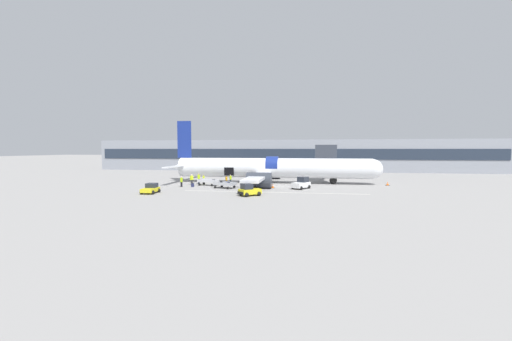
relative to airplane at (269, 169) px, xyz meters
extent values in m
plane|color=gray|center=(1.21, -4.89, -2.54)|extent=(500.00, 500.00, 0.00)
cube|color=silver|center=(1.98, -11.83, -2.53)|extent=(25.48, 0.41, 0.01)
cube|color=gray|center=(1.21, 32.82, 1.69)|extent=(107.56, 9.04, 8.45)
cube|color=#232D3D|center=(1.21, 28.24, 2.11)|extent=(105.41, 0.16, 2.70)
cylinder|color=#4C4C51|center=(9.74, 8.42, -0.75)|extent=(0.60, 0.60, 3.57)
cube|color=silver|center=(9.74, 8.42, 2.45)|extent=(2.84, 13.42, 2.84)
cube|color=#333842|center=(9.74, 2.31, 2.45)|extent=(3.69, 1.60, 3.41)
cylinder|color=white|center=(0.51, 0.00, 0.12)|extent=(33.55, 3.42, 3.42)
sphere|color=white|center=(17.29, 0.00, 0.12)|extent=(3.24, 3.24, 3.24)
cone|color=white|center=(-16.27, 0.00, 0.12)|extent=(3.93, 3.14, 3.14)
cylinder|color=navy|center=(0.51, -0.03, 0.43)|extent=(2.01, 3.42, 3.42)
cube|color=navy|center=(-15.63, 0.00, 5.16)|extent=(2.56, 0.28, 6.66)
cube|color=white|center=(-15.65, -4.08, 0.46)|extent=(1.04, 8.16, 0.20)
cube|color=white|center=(-15.65, 4.08, 0.46)|extent=(1.04, 8.16, 0.20)
cube|color=white|center=(-0.83, -7.80, -0.82)|extent=(2.47, 14.57, 0.40)
cube|color=white|center=(-0.83, 7.80, -0.82)|extent=(2.47, 14.57, 0.40)
cylinder|color=#333842|center=(-0.63, -7.83, -1.31)|extent=(3.75, 2.39, 2.39)
cylinder|color=#333842|center=(-0.63, 7.83, -1.31)|extent=(3.75, 2.39, 2.39)
cube|color=black|center=(-6.87, -1.69, -0.48)|extent=(1.70, 0.12, 1.40)
cylinder|color=#56565B|center=(10.91, 0.00, -1.32)|extent=(0.22, 0.22, 1.18)
sphere|color=black|center=(10.91, 0.00, -1.91)|extent=(1.25, 1.25, 1.25)
cylinder|color=#56565B|center=(-2.85, -2.41, -1.32)|extent=(0.22, 0.22, 1.18)
sphere|color=black|center=(-2.85, -2.41, -1.91)|extent=(1.25, 1.25, 1.25)
cylinder|color=#56565B|center=(-2.85, 2.41, -1.32)|extent=(0.22, 0.22, 1.18)
sphere|color=black|center=(-2.85, 2.41, -1.91)|extent=(1.25, 1.25, 1.25)
cube|color=white|center=(5.63, -7.34, -1.93)|extent=(2.91, 3.47, 0.75)
cube|color=#232833|center=(5.93, -6.87, -1.15)|extent=(1.81, 1.87, 0.81)
cube|color=black|center=(6.49, -5.95, -2.07)|extent=(1.19, 0.80, 0.37)
sphere|color=black|center=(6.79, -6.79, -2.26)|extent=(0.56, 0.56, 0.56)
sphere|color=black|center=(5.60, -6.06, -2.26)|extent=(0.56, 0.56, 0.56)
sphere|color=black|center=(5.66, -8.63, -2.26)|extent=(0.56, 0.56, 0.56)
sphere|color=black|center=(4.48, -7.89, -2.26)|extent=(0.56, 0.56, 0.56)
cube|color=yellow|center=(-0.66, -15.41, -1.98)|extent=(3.01, 2.88, 0.64)
cube|color=#232833|center=(-1.01, -15.71, -1.30)|extent=(1.76, 1.77, 0.72)
cube|color=black|center=(-1.70, -16.29, -2.11)|extent=(0.99, 1.15, 0.32)
sphere|color=black|center=(-1.82, -15.42, -2.26)|extent=(0.56, 0.56, 0.56)
sphere|color=black|center=(-0.87, -16.55, -2.26)|extent=(0.56, 0.56, 0.56)
sphere|color=black|center=(-0.44, -14.27, -2.26)|extent=(0.56, 0.56, 0.56)
sphere|color=black|center=(0.50, -15.40, -2.26)|extent=(0.56, 0.56, 0.56)
cube|color=yellow|center=(-14.25, -15.49, -2.05)|extent=(1.75, 2.96, 0.49)
cube|color=#232833|center=(-14.28, -14.99, -1.51)|extent=(1.42, 1.37, 0.60)
cube|color=black|center=(-14.35, -14.01, -2.15)|extent=(1.42, 0.21, 0.25)
sphere|color=black|center=(-13.57, -14.47, -2.26)|extent=(0.56, 0.56, 0.56)
sphere|color=black|center=(-15.06, -14.57, -2.26)|extent=(0.56, 0.56, 0.56)
sphere|color=black|center=(-13.44, -16.42, -2.26)|extent=(0.56, 0.56, 0.56)
sphere|color=black|center=(-14.93, -16.51, -2.26)|extent=(0.56, 0.56, 0.56)
cube|color=silver|center=(-9.48, -5.42, -1.94)|extent=(3.58, 2.08, 0.05)
cube|color=silver|center=(-7.88, -5.80, -1.70)|extent=(0.37, 1.32, 0.43)
cube|color=silver|center=(-9.63, -6.04, -1.70)|extent=(3.22, 0.82, 0.43)
cube|color=silver|center=(-9.34, -4.80, -1.70)|extent=(3.22, 0.82, 0.43)
cube|color=#333338|center=(-7.41, -5.91, -2.19)|extent=(0.89, 0.29, 0.06)
sphere|color=black|center=(-8.49, -6.34, -2.34)|extent=(0.40, 0.40, 0.40)
sphere|color=black|center=(-8.19, -5.04, -2.34)|extent=(0.40, 0.40, 0.40)
sphere|color=black|center=(-10.78, -5.80, -2.34)|extent=(0.40, 0.40, 0.40)
sphere|color=black|center=(-10.47, -4.50, -2.34)|extent=(0.40, 0.40, 0.40)
cube|color=#14472D|center=(-9.49, -5.55, -1.73)|extent=(0.48, 0.31, 0.36)
cube|color=black|center=(-8.44, -5.68, -1.70)|extent=(0.36, 0.19, 0.43)
cube|color=#B7BABF|center=(-5.83, -8.42, -2.01)|extent=(3.66, 2.72, 0.05)
cube|color=#B7BABF|center=(-4.31, -8.95, -1.79)|extent=(0.63, 1.66, 0.38)
cube|color=#B7BABF|center=(-6.10, -9.22, -1.79)|extent=(3.05, 1.11, 0.38)
cube|color=#B7BABF|center=(-5.55, -7.63, -1.79)|extent=(3.05, 1.11, 0.38)
cube|color=#333338|center=(-3.86, -9.11, -2.23)|extent=(0.88, 0.37, 0.06)
sphere|color=black|center=(-5.03, -9.62, -2.34)|extent=(0.40, 0.40, 0.40)
sphere|color=black|center=(-4.46, -7.98, -2.34)|extent=(0.40, 0.40, 0.40)
sphere|color=black|center=(-7.20, -8.87, -2.34)|extent=(0.40, 0.40, 0.40)
sphere|color=black|center=(-6.63, -7.23, -2.34)|extent=(0.40, 0.40, 0.40)
cube|color=#1E2347|center=(-5.05, -9.06, -1.77)|extent=(0.43, 0.34, 0.44)
cube|color=#2D2D33|center=(-6.56, -7.83, -1.72)|extent=(0.40, 0.25, 0.53)
cube|color=#1E2347|center=(-5.47, -8.61, -1.83)|extent=(0.48, 0.29, 0.32)
cylinder|color=#1E2338|center=(-6.36, -2.62, -2.15)|extent=(0.30, 0.30, 0.77)
cylinder|color=#B7E019|center=(-6.36, -2.62, -1.46)|extent=(0.39, 0.39, 0.61)
sphere|color=beige|center=(-6.36, -2.62, -1.05)|extent=(0.21, 0.21, 0.21)
cylinder|color=#B7E019|center=(-6.35, -2.84, -1.53)|extent=(0.12, 0.12, 0.56)
cylinder|color=#B7E019|center=(-6.38, -2.41, -1.53)|extent=(0.12, 0.12, 0.56)
cylinder|color=#2D2D33|center=(-12.35, -5.17, -2.10)|extent=(0.32, 0.32, 0.87)
cylinder|color=#CCE523|center=(-12.35, -5.17, -1.33)|extent=(0.41, 0.41, 0.68)
sphere|color=beige|center=(-12.35, -5.17, -0.87)|extent=(0.24, 0.24, 0.24)
cylinder|color=#CCE523|center=(-12.11, -5.17, -1.40)|extent=(0.13, 0.13, 0.63)
cylinder|color=#CCE523|center=(-12.59, -5.17, -1.40)|extent=(0.13, 0.13, 0.63)
cylinder|color=#1E2338|center=(-11.66, -3.65, -2.09)|extent=(0.40, 0.40, 0.89)
cylinder|color=#B7E019|center=(-11.66, -3.65, -1.29)|extent=(0.52, 0.52, 0.70)
sphere|color=tan|center=(-11.66, -3.65, -0.82)|extent=(0.25, 0.25, 0.25)
cylinder|color=#B7E019|center=(-11.59, -3.41, -1.37)|extent=(0.16, 0.16, 0.64)
cylinder|color=#B7E019|center=(-11.73, -3.88, -1.37)|extent=(0.16, 0.16, 0.64)
cylinder|color=black|center=(-12.97, -7.96, -2.13)|extent=(0.42, 0.42, 0.81)
cylinder|color=#B7E019|center=(-12.97, -7.96, -1.40)|extent=(0.54, 0.54, 0.64)
sphere|color=beige|center=(-12.97, -7.96, -0.97)|extent=(0.22, 0.22, 0.22)
cylinder|color=#B7E019|center=(-13.11, -7.79, -1.47)|extent=(0.17, 0.17, 0.59)
cylinder|color=#B7E019|center=(-12.83, -8.14, -1.47)|extent=(0.17, 0.17, 0.59)
cylinder|color=#1E2338|center=(-6.74, -3.95, -2.16)|extent=(0.36, 0.36, 0.75)
cylinder|color=orange|center=(-6.74, -3.95, -1.49)|extent=(0.46, 0.46, 0.59)
sphere|color=brown|center=(-6.74, -3.95, -1.09)|extent=(0.21, 0.21, 0.21)
cylinder|color=orange|center=(-6.82, -3.76, -1.56)|extent=(0.15, 0.15, 0.54)
cylinder|color=orange|center=(-6.67, -4.15, -1.56)|extent=(0.15, 0.15, 0.54)
cylinder|color=#2D2D33|center=(-11.11, -2.76, -2.16)|extent=(0.32, 0.32, 0.75)
cylinder|color=#CCE523|center=(-11.11, -2.76, -1.50)|extent=(0.41, 0.41, 0.59)
sphere|color=tan|center=(-11.11, -2.76, -1.10)|extent=(0.21, 0.21, 0.21)
cylinder|color=#CCE523|center=(-11.07, -2.56, -1.56)|extent=(0.13, 0.13, 0.54)
cylinder|color=#CCE523|center=(-11.15, -2.97, -1.56)|extent=(0.13, 0.13, 0.54)
cube|color=#1E2347|center=(-11.22, -7.77, -2.26)|extent=(0.52, 0.43, 0.56)
cube|color=black|center=(-11.22, -7.77, -1.92)|extent=(0.27, 0.17, 0.12)
cube|color=black|center=(19.54, -0.60, -2.52)|extent=(0.62, 0.62, 0.03)
cone|color=orange|center=(19.54, -0.60, -2.23)|extent=(0.46, 0.46, 0.62)
cylinder|color=white|center=(19.54, -0.60, -2.19)|extent=(0.27, 0.27, 0.07)
cube|color=black|center=(-0.78, -15.58, -2.52)|extent=(0.43, 0.43, 0.03)
cone|color=orange|center=(-0.78, -15.58, -2.16)|extent=(0.32, 0.32, 0.75)
cylinder|color=white|center=(-0.78, -15.58, -2.12)|extent=(0.19, 0.19, 0.09)
cube|color=black|center=(1.38, -7.04, -2.52)|extent=(0.55, 0.55, 0.03)
cone|color=orange|center=(1.38, -7.04, -2.22)|extent=(0.41, 0.41, 0.64)
cylinder|color=white|center=(1.38, -7.04, -2.18)|extent=(0.24, 0.24, 0.08)
camera|label=1|loc=(6.52, -54.40, 3.39)|focal=22.00mm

